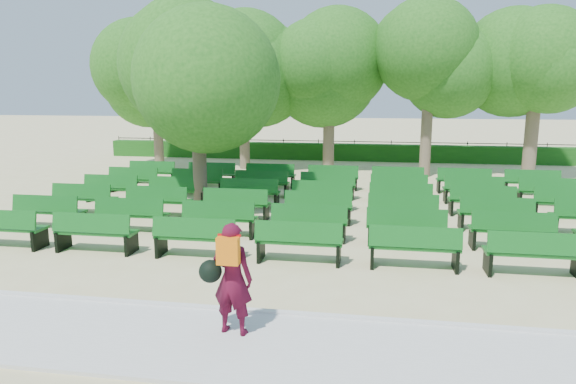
# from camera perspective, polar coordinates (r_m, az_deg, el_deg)

# --- Properties ---
(ground) EXTENTS (120.00, 120.00, 0.00)m
(ground) POSITION_cam_1_polar(r_m,az_deg,el_deg) (14.81, 1.29, -3.46)
(ground) COLOR #CBBF86
(paving) EXTENTS (30.00, 2.20, 0.06)m
(paving) POSITION_cam_1_polar(r_m,az_deg,el_deg) (7.99, -6.61, -16.52)
(paving) COLOR silver
(paving) RESTS_ON ground
(curb) EXTENTS (30.00, 0.12, 0.10)m
(curb) POSITION_cam_1_polar(r_m,az_deg,el_deg) (8.98, -4.54, -13.09)
(curb) COLOR silver
(curb) RESTS_ON ground
(hedge) EXTENTS (26.00, 0.70, 0.90)m
(hedge) POSITION_cam_1_polar(r_m,az_deg,el_deg) (28.45, 5.33, 4.46)
(hedge) COLOR #195415
(hedge) RESTS_ON ground
(fence) EXTENTS (26.00, 0.10, 1.02)m
(fence) POSITION_cam_1_polar(r_m,az_deg,el_deg) (28.90, 5.37, 3.66)
(fence) COLOR black
(fence) RESTS_ON ground
(tree_line) EXTENTS (21.80, 6.80, 7.04)m
(tree_line) POSITION_cam_1_polar(r_m,az_deg,el_deg) (24.56, 4.62, 2.35)
(tree_line) COLOR #2A6A1C
(tree_line) RESTS_ON ground
(bench_array) EXTENTS (1.93, 0.66, 1.21)m
(bench_array) POSITION_cam_1_polar(r_m,az_deg,el_deg) (15.67, 3.66, -2.30)
(bench_array) COLOR #105B19
(bench_array) RESTS_ON ground
(tree_among) EXTENTS (4.26, 4.26, 6.14)m
(tree_among) POSITION_cam_1_polar(r_m,az_deg,el_deg) (16.91, -10.11, 12.55)
(tree_among) COLOR brown
(tree_among) RESTS_ON ground
(person) EXTENTS (0.85, 0.54, 1.75)m
(person) POSITION_cam_1_polar(r_m,az_deg,el_deg) (7.92, -6.40, -9.36)
(person) COLOR #480A1E
(person) RESTS_ON ground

